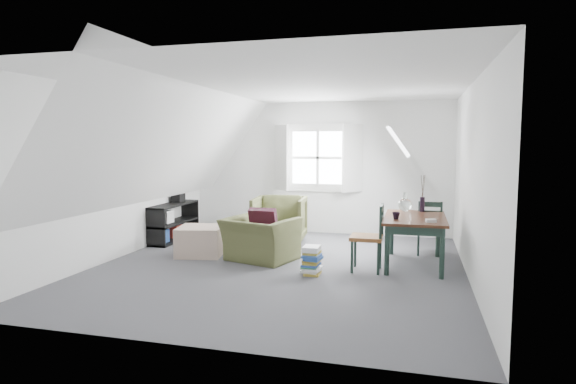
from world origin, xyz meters
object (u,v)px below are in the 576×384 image
(dining_chair_far, at_px, (430,227))
(dining_chair_near, at_px, (369,236))
(ottoman, at_px, (201,241))
(dining_table, at_px, (415,223))
(magazine_stack, at_px, (312,260))
(media_shelf, at_px, (171,224))
(armchair_near, at_px, (260,260))
(armchair_far, at_px, (280,243))

(dining_chair_far, relative_size, dining_chair_near, 0.93)
(ottoman, height_order, dining_table, dining_table)
(dining_chair_near, xyz_separation_m, magazine_stack, (-0.71, -0.37, -0.29))
(ottoman, relative_size, dining_table, 0.48)
(dining_table, distance_m, media_shelf, 4.26)
(dining_chair_far, relative_size, media_shelf, 0.66)
(armchair_near, bearing_deg, dining_chair_far, -140.12)
(dining_chair_far, distance_m, dining_chair_near, 1.45)
(dining_chair_far, xyz_separation_m, magazine_stack, (-1.52, -1.58, -0.25))
(ottoman, xyz_separation_m, magazine_stack, (1.89, -0.65, -0.03))
(armchair_far, bearing_deg, media_shelf, -176.91)
(dining_table, bearing_deg, ottoman, -179.24)
(armchair_near, distance_m, ottoman, 1.03)
(media_shelf, bearing_deg, magazine_stack, -26.50)
(ottoman, relative_size, magazine_stack, 1.79)
(ottoman, relative_size, dining_chair_far, 0.79)
(ottoman, height_order, media_shelf, media_shelf)
(dining_chair_far, xyz_separation_m, media_shelf, (-4.41, -0.04, -0.14))
(ottoman, bearing_deg, media_shelf, 138.21)
(ottoman, relative_size, media_shelf, 0.52)
(armchair_far, xyz_separation_m, magazine_stack, (0.97, -1.84, 0.19))
(armchair_near, height_order, armchair_far, armchair_far)
(dining_chair_near, height_order, media_shelf, dining_chair_near)
(armchair_near, xyz_separation_m, dining_table, (2.20, 0.27, 0.60))
(dining_table, height_order, magazine_stack, dining_table)
(armchair_near, height_order, magazine_stack, magazine_stack)
(ottoman, xyz_separation_m, dining_table, (3.19, 0.19, 0.38))
(ottoman, distance_m, dining_table, 3.22)
(armchair_near, relative_size, magazine_stack, 2.61)
(dining_chair_near, distance_m, media_shelf, 3.79)
(ottoman, bearing_deg, armchair_far, 52.26)
(ottoman, bearing_deg, dining_chair_near, -6.13)
(armchair_near, height_order, dining_chair_near, dining_chair_near)
(magazine_stack, bearing_deg, armchair_far, 117.72)
(magazine_stack, bearing_deg, armchair_near, 148.02)
(dining_chair_far, xyz_separation_m, dining_chair_near, (-0.81, -1.21, 0.03))
(dining_table, bearing_deg, dining_chair_far, 70.87)
(dining_chair_far, distance_m, magazine_stack, 2.20)
(dining_chair_near, bearing_deg, armchair_near, -117.10)
(armchair_far, xyz_separation_m, dining_table, (2.27, -1.01, 0.60))
(armchair_far, distance_m, dining_chair_near, 2.29)
(dining_chair_near, height_order, magazine_stack, dining_chair_near)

